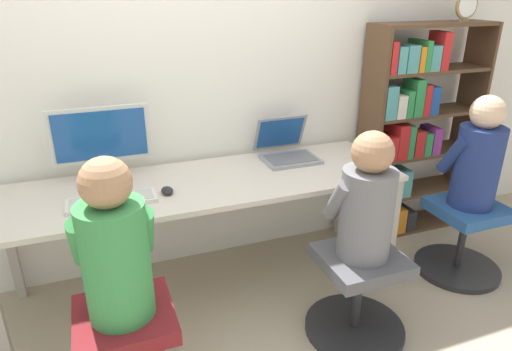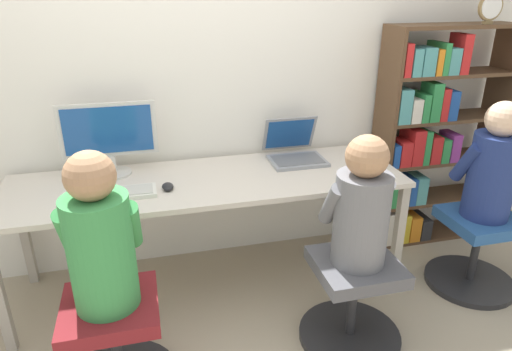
{
  "view_description": "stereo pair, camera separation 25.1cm",
  "coord_description": "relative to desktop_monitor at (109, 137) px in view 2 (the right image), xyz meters",
  "views": [
    {
      "loc": [
        -0.56,
        -2.0,
        1.77
      ],
      "look_at": [
        0.25,
        0.17,
        0.79
      ],
      "focal_mm": 32.0,
      "sensor_mm": 36.0,
      "label": 1
    },
    {
      "loc": [
        -0.32,
        -2.07,
        1.77
      ],
      "look_at": [
        0.25,
        0.17,
        0.79
      ],
      "focal_mm": 32.0,
      "sensor_mm": 36.0,
      "label": 2
    }
  ],
  "objects": [
    {
      "name": "ground_plane",
      "position": [
        0.53,
        -0.55,
        -0.96
      ],
      "size": [
        14.0,
        14.0,
        0.0
      ],
      "primitive_type": "plane",
      "color": "tan"
    },
    {
      "name": "wall_back",
      "position": [
        0.53,
        0.21,
        0.34
      ],
      "size": [
        10.0,
        0.05,
        2.6
      ],
      "color": "white",
      "rests_on": "ground_plane"
    },
    {
      "name": "desk",
      "position": [
        0.53,
        -0.21,
        -0.29
      ],
      "size": [
        2.29,
        0.7,
        0.73
      ],
      "color": "beige",
      "rests_on": "ground_plane"
    },
    {
      "name": "desktop_monitor",
      "position": [
        0.0,
        0.0,
        0.0
      ],
      "size": [
        0.54,
        0.21,
        0.43
      ],
      "color": "beige",
      "rests_on": "desk"
    },
    {
      "name": "laptop",
      "position": [
        1.12,
        -0.03,
        -0.18
      ],
      "size": [
        0.35,
        0.36,
        0.26
      ],
      "color": "gray",
      "rests_on": "desk"
    },
    {
      "name": "keyboard",
      "position": [
        0.01,
        -0.31,
        -0.22
      ],
      "size": [
        0.45,
        0.16,
        0.03
      ],
      "color": "silver",
      "rests_on": "desk"
    },
    {
      "name": "computer_mouse_by_keyboard",
      "position": [
        0.29,
        -0.29,
        -0.22
      ],
      "size": [
        0.06,
        0.1,
        0.03
      ],
      "color": "black",
      "rests_on": "desk"
    },
    {
      "name": "office_chair_left",
      "position": [
        -0.02,
        -0.91,
        -0.71
      ],
      "size": [
        0.54,
        0.54,
        0.49
      ],
      "color": "#262628",
      "rests_on": "ground_plane"
    },
    {
      "name": "office_chair_right",
      "position": [
        1.17,
        -0.87,
        -0.71
      ],
      "size": [
        0.54,
        0.54,
        0.49
      ],
      "color": "#262628",
      "rests_on": "ground_plane"
    },
    {
      "name": "person_at_monitor",
      "position": [
        -0.02,
        -0.9,
        -0.15
      ],
      "size": [
        0.33,
        0.31,
        0.7
      ],
      "color": "#388C47",
      "rests_on": "office_chair_left"
    },
    {
      "name": "person_at_laptop",
      "position": [
        1.17,
        -0.87,
        -0.17
      ],
      "size": [
        0.33,
        0.3,
        0.66
      ],
      "color": "slate",
      "rests_on": "office_chair_right"
    },
    {
      "name": "bookshelf",
      "position": [
        2.08,
        -0.01,
        -0.2
      ],
      "size": [
        0.89,
        0.27,
        1.54
      ],
      "color": "#513823",
      "rests_on": "ground_plane"
    },
    {
      "name": "desk_clock",
      "position": [
        2.36,
        -0.07,
        0.68
      ],
      "size": [
        0.17,
        0.03,
        0.19
      ],
      "color": "olive",
      "rests_on": "bookshelf"
    },
    {
      "name": "office_chair_side",
      "position": [
        2.12,
        -0.61,
        -0.71
      ],
      "size": [
        0.54,
        0.54,
        0.49
      ],
      "color": "#262628",
      "rests_on": "ground_plane"
    },
    {
      "name": "person_near_shelf",
      "position": [
        2.12,
        -0.61,
        -0.16
      ],
      "size": [
        0.33,
        0.31,
        0.7
      ],
      "color": "navy",
      "rests_on": "office_chair_side"
    }
  ]
}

